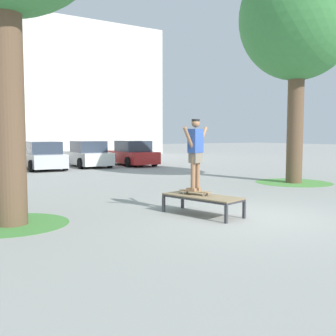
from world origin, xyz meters
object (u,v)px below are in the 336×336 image
at_px(skate_box, 202,198).
at_px(skateboard, 195,191).
at_px(car_white, 88,155).
at_px(tree_near_right, 298,20).
at_px(skater, 195,149).
at_px(car_red, 132,154).
at_px(car_silver, 43,157).

distance_m(skate_box, skateboard, 0.25).
height_order(skateboard, car_white, car_white).
height_order(skate_box, tree_near_right, tree_near_right).
distance_m(skate_box, skater, 1.14).
bearing_deg(skate_box, skateboard, 104.38).
bearing_deg(car_red, car_silver, 179.55).
bearing_deg(car_white, tree_near_right, -71.36).
bearing_deg(car_silver, skate_box, -90.92).
relative_size(skater, car_silver, 0.39).
height_order(tree_near_right, car_white, tree_near_right).
height_order(skateboard, skater, skater).
bearing_deg(tree_near_right, car_white, 108.64).
height_order(skate_box, car_white, car_white).
bearing_deg(tree_near_right, skate_box, -155.56).
xyz_separation_m(skater, car_white, (2.96, 14.60, -0.84)).
xyz_separation_m(car_white, car_red, (2.67, -0.45, 0.00)).
distance_m(skateboard, car_red, 15.23).
relative_size(skater, car_red, 0.40).
bearing_deg(car_red, skateboard, -111.70).
distance_m(skate_box, car_red, 15.41).
height_order(skate_box, car_silver, car_silver).
xyz_separation_m(skate_box, car_white, (2.91, 14.81, 0.28)).
xyz_separation_m(skateboard, car_red, (5.63, 14.15, 0.15)).
bearing_deg(skater, car_red, 68.29).
height_order(tree_near_right, car_silver, tree_near_right).
height_order(skateboard, tree_near_right, tree_near_right).
xyz_separation_m(skate_box, skater, (-0.05, 0.21, 1.12)).
relative_size(skateboard, tree_near_right, 0.10).
height_order(car_silver, car_white, same).
relative_size(skate_box, car_white, 0.48).
relative_size(car_silver, car_white, 1.01).
relative_size(car_white, car_red, 1.00).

